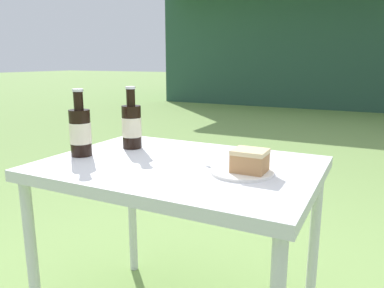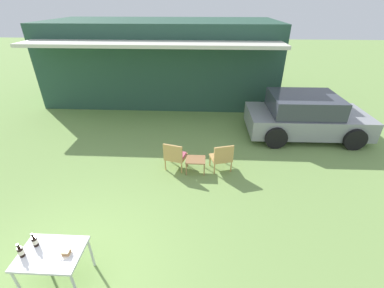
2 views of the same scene
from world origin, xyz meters
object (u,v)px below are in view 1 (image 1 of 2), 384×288
cola_bottle_far (80,131)px  patio_table (180,181)px  cola_bottle_near (132,125)px  cake_on_plate (247,165)px

cola_bottle_far → patio_table: bearing=11.0°
cola_bottle_near → cola_bottle_far: 0.22m
cola_bottle_far → cake_on_plate: bearing=5.1°
patio_table → cola_bottle_near: (-0.29, 0.12, 0.17)m
cake_on_plate → cola_bottle_near: bearing=165.9°
patio_table → cola_bottle_near: cola_bottle_near is taller
cake_on_plate → cola_bottle_far: bearing=-174.9°
cola_bottle_near → cake_on_plate: bearing=-14.1°
cola_bottle_near → patio_table: bearing=-22.2°
cola_bottle_near → cola_bottle_far: (-0.10, -0.20, 0.00)m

